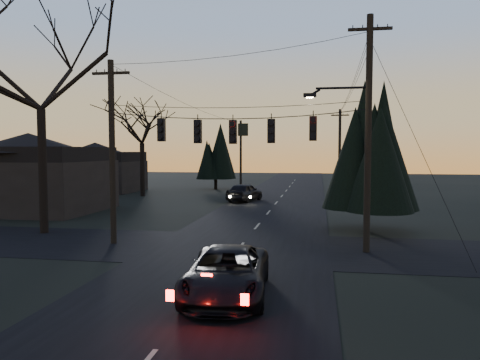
% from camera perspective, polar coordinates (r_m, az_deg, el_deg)
% --- Properties ---
extents(ground_plane, '(160.00, 160.00, 0.00)m').
position_cam_1_polar(ground_plane, '(11.79, -8.66, -18.12)').
color(ground_plane, black).
extents(main_road, '(8.00, 120.00, 0.02)m').
position_cam_1_polar(main_road, '(30.90, 3.08, -4.47)').
color(main_road, black).
rests_on(main_road, ground).
extents(cross_road, '(60.00, 7.00, 0.02)m').
position_cam_1_polar(cross_road, '(21.14, -0.04, -8.25)').
color(cross_road, black).
rests_on(cross_road, ground).
extents(utility_pole_right, '(5.00, 0.30, 10.00)m').
position_cam_1_polar(utility_pole_right, '(20.95, 15.13, -8.51)').
color(utility_pole_right, black).
rests_on(utility_pole_right, ground).
extents(utility_pole_left, '(1.80, 0.30, 8.50)m').
position_cam_1_polar(utility_pole_left, '(22.90, -15.14, -7.47)').
color(utility_pole_left, black).
rests_on(utility_pole_left, ground).
extents(utility_pole_far_r, '(1.80, 0.30, 8.50)m').
position_cam_1_polar(utility_pole_far_r, '(48.63, 11.98, -1.59)').
color(utility_pole_far_r, black).
rests_on(utility_pole_far_r, ground).
extents(utility_pole_far_l, '(0.30, 0.30, 8.00)m').
position_cam_1_polar(utility_pole_far_l, '(57.35, 0.09, -0.73)').
color(utility_pole_far_l, black).
rests_on(utility_pole_far_l, ground).
extents(span_signal_assembly, '(11.50, 0.44, 1.59)m').
position_cam_1_polar(span_signal_assembly, '(20.75, -0.70, 6.07)').
color(span_signal_assembly, black).
rests_on(span_signal_assembly, ground).
extents(bare_tree_left, '(10.83, 10.83, 13.02)m').
position_cam_1_polar(bare_tree_left, '(27.00, -23.23, 13.46)').
color(bare_tree_left, black).
rests_on(bare_tree_left, ground).
extents(evergreen_right, '(3.94, 3.94, 7.83)m').
position_cam_1_polar(evergreen_right, '(25.94, 15.33, 3.83)').
color(evergreen_right, black).
rests_on(evergreen_right, ground).
extents(bare_tree_dist, '(6.87, 6.87, 10.06)m').
position_cam_1_polar(bare_tree_dist, '(45.53, -11.89, 6.92)').
color(bare_tree_dist, black).
rests_on(bare_tree_dist, ground).
extents(evergreen_dist, '(3.63, 3.63, 6.55)m').
position_cam_1_polar(evergreen_dist, '(52.43, -2.99, 3.09)').
color(evergreen_dist, black).
rests_on(evergreen_dist, ground).
extents(house_left_near, '(10.00, 8.00, 5.60)m').
position_cam_1_polar(house_left_near, '(36.68, -24.32, 0.87)').
color(house_left_near, black).
rests_on(house_left_near, ground).
extents(house_left_far, '(9.00, 7.00, 5.20)m').
position_cam_1_polar(house_left_far, '(52.02, -17.21, 1.53)').
color(house_left_far, black).
rests_on(house_left_far, ground).
extents(suv_near, '(2.71, 5.24, 1.41)m').
position_cam_1_polar(suv_near, '(14.18, -1.60, -11.31)').
color(suv_near, black).
rests_on(suv_near, ground).
extents(sedan_oncoming_a, '(2.90, 4.90, 1.56)m').
position_cam_1_polar(sedan_oncoming_a, '(40.02, 0.56, -1.50)').
color(sedan_oncoming_a, black).
rests_on(sedan_oncoming_a, ground).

